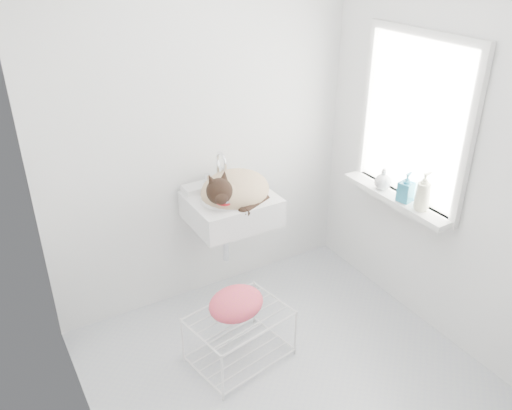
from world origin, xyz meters
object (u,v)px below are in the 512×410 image
wire_rack (240,340)px  bottle_c (382,189)px  cat (234,191)px  bottle_b (404,201)px  sink (231,196)px  bottle_a (420,210)px

wire_rack → bottle_c: bottle_c is taller
cat → wire_rack: bearing=-124.6°
bottle_b → bottle_c: (0.00, 0.21, 0.00)m
sink → bottle_c: 1.02m
bottle_b → bottle_c: bearing=90.0°
sink → cat: 0.05m
bottle_c → bottle_b: bearing=-90.0°
bottle_a → bottle_b: 0.14m
bottle_b → cat: bearing=146.7°
bottle_b → bottle_c: bottle_b is taller
sink → cat: (0.01, -0.02, 0.04)m
cat → bottle_a: (0.92, -0.75, -0.04)m
wire_rack → bottle_b: 1.37m
cat → bottle_c: cat is taller
wire_rack → bottle_c: (1.18, 0.12, 0.70)m
sink → bottle_c: size_ratio=3.78×
cat → wire_rack: 0.94m
bottle_b → wire_rack: bearing=175.7°
bottle_a → bottle_b: bearing=90.0°
wire_rack → bottle_a: (1.18, -0.23, 0.70)m
cat → sink: bearing=112.5°
sink → bottle_a: size_ratio=2.63×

